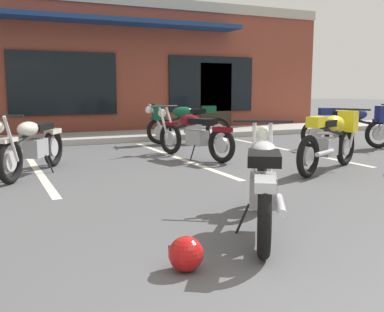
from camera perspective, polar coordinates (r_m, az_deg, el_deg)
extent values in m
plane|color=#515154|center=(5.05, -0.17, -6.59)|extent=(80.00, 80.00, 0.00)
cube|color=#A8A59E|center=(11.69, -14.74, 2.16)|extent=(22.00, 1.80, 0.14)
cube|color=brown|center=(15.80, -17.80, 10.51)|extent=(16.97, 5.94, 3.92)
cube|color=black|center=(12.81, -15.96, 8.84)|extent=(2.90, 0.06, 1.70)
cube|color=black|center=(14.25, 2.54, 9.10)|extent=(2.90, 0.06, 1.70)
cube|color=#33281E|center=(14.32, 3.04, 7.49)|extent=(1.10, 0.06, 2.10)
cube|color=navy|center=(12.53, -15.97, 16.53)|extent=(10.18, 0.90, 0.12)
cube|color=silver|center=(7.98, -19.22, -1.41)|extent=(0.12, 4.80, 0.01)
cube|color=silver|center=(8.62, -1.85, -0.22)|extent=(0.12, 4.80, 0.01)
cube|color=silver|center=(9.91, 12.06, 0.76)|extent=(0.12, 4.80, 0.01)
torus|color=black|center=(3.58, 9.12, -7.81)|extent=(0.43, 0.59, 0.64)
cylinder|color=#B7B7BC|center=(3.58, 9.12, -7.81)|extent=(0.21, 0.27, 0.29)
torus|color=black|center=(4.97, 8.83, -3.14)|extent=(0.43, 0.59, 0.64)
cylinder|color=#B7B7BC|center=(4.97, 8.83, -3.14)|extent=(0.21, 0.27, 0.29)
cylinder|color=silver|center=(5.02, 7.87, 0.69)|extent=(0.21, 0.30, 0.66)
cylinder|color=silver|center=(5.02, 9.92, 0.64)|extent=(0.21, 0.30, 0.66)
cylinder|color=black|center=(5.07, 8.97, 4.38)|extent=(0.57, 0.39, 0.03)
sphere|color=silver|center=(5.16, 8.92, 2.89)|extent=(0.24, 0.24, 0.17)
cube|color=silver|center=(4.96, 8.90, 0.34)|extent=(0.31, 0.38, 0.06)
cube|color=#9E9EA3|center=(4.18, 8.99, -4.29)|extent=(0.42, 0.47, 0.28)
cylinder|color=silver|center=(3.83, 11.17, -6.13)|extent=(0.36, 0.50, 0.07)
cylinder|color=black|center=(4.33, 9.02, -0.60)|extent=(0.56, 0.82, 0.26)
ellipsoid|color=silver|center=(4.33, 9.05, 0.49)|extent=(0.48, 0.54, 0.22)
cube|color=black|center=(3.98, 9.13, -0.24)|extent=(0.52, 0.59, 0.10)
cube|color=silver|center=(3.49, 9.24, -3.49)|extent=(0.33, 0.39, 0.08)
cylinder|color=black|center=(4.17, 6.43, -7.93)|extent=(0.13, 0.09, 0.29)
torus|color=black|center=(11.01, 3.35, 3.36)|extent=(0.65, 0.23, 0.64)
cylinder|color=#B7B7BC|center=(11.01, 3.35, 3.36)|extent=(0.29, 0.12, 0.29)
torus|color=black|center=(10.70, -4.08, 3.20)|extent=(0.65, 0.23, 0.64)
cylinder|color=#B7B7BC|center=(10.70, -4.08, 3.20)|extent=(0.29, 0.12, 0.29)
cylinder|color=silver|center=(10.57, -4.56, 4.86)|extent=(0.33, 0.11, 0.66)
cylinder|color=silver|center=(10.74, -4.70, 4.92)|extent=(0.33, 0.11, 0.66)
cylinder|color=black|center=(10.63, -5.08, 6.61)|extent=(0.17, 0.65, 0.03)
sphere|color=silver|center=(10.62, -5.50, 5.84)|extent=(0.20, 0.20, 0.17)
cube|color=#0F4C2D|center=(10.66, -4.31, 4.79)|extent=(0.38, 0.21, 0.06)
cube|color=#9E9EA3|center=(10.84, 0.10, 3.71)|extent=(0.44, 0.32, 0.28)
cylinder|color=silver|center=(11.07, 1.81, 3.60)|extent=(0.55, 0.18, 0.07)
cylinder|color=black|center=(10.78, -0.94, 4.96)|extent=(0.93, 0.25, 0.26)
ellipsoid|color=#0F4C2D|center=(10.76, -1.15, 5.60)|extent=(0.57, 0.40, 0.26)
cube|color=#0F4C2D|center=(10.66, -4.37, 5.54)|extent=(0.29, 0.32, 0.36)
cube|color=black|center=(10.84, 0.62, 5.73)|extent=(0.44, 0.32, 0.10)
cube|color=#0F4C2D|center=(10.91, 2.16, 5.95)|extent=(0.35, 0.26, 0.16)
cylinder|color=black|center=(10.71, 0.69, 2.26)|extent=(0.05, 0.14, 0.29)
torus|color=black|center=(8.00, -17.21, 1.00)|extent=(0.42, 0.60, 0.64)
cylinder|color=#B7B7BC|center=(8.00, -17.21, 1.00)|extent=(0.20, 0.28, 0.29)
torus|color=black|center=(6.72, -22.11, -0.63)|extent=(0.42, 0.60, 0.64)
cylinder|color=#B7B7BC|center=(6.72, -22.11, -0.63)|extent=(0.20, 0.28, 0.29)
cylinder|color=silver|center=(6.55, -21.99, 1.98)|extent=(0.21, 0.30, 0.66)
cylinder|color=black|center=(6.49, -23.18, 4.70)|extent=(0.58, 0.37, 0.03)
cube|color=beige|center=(6.64, -22.42, 1.87)|extent=(0.31, 0.38, 0.06)
cube|color=#9E9EA3|center=(7.41, -19.21, 0.96)|extent=(0.41, 0.47, 0.28)
cylinder|color=silver|center=(7.81, -18.95, 1.04)|extent=(0.35, 0.51, 0.07)
cylinder|color=black|center=(7.20, -19.99, 2.64)|extent=(0.54, 0.83, 0.26)
ellipsoid|color=beige|center=(7.18, -20.09, 3.26)|extent=(0.47, 0.55, 0.22)
cube|color=black|center=(7.50, -18.87, 3.53)|extent=(0.51, 0.59, 0.10)
cube|color=beige|center=(7.98, -17.24, 3.01)|extent=(0.32, 0.39, 0.08)
cylinder|color=black|center=(7.43, -17.63, -0.97)|extent=(0.13, 0.09, 0.29)
torus|color=black|center=(10.22, 15.34, 2.66)|extent=(0.63, 0.33, 0.64)
cylinder|color=#B7B7BC|center=(10.22, 15.34, 2.66)|extent=(0.29, 0.16, 0.29)
torus|color=black|center=(10.76, 22.64, 2.59)|extent=(0.63, 0.33, 0.64)
cylinder|color=#B7B7BC|center=(10.76, 22.64, 2.59)|extent=(0.29, 0.16, 0.29)
cylinder|color=silver|center=(10.86, 23.01, 4.31)|extent=(0.32, 0.16, 0.66)
cube|color=navy|center=(10.76, 22.92, 4.17)|extent=(0.39, 0.26, 0.06)
cube|color=#9E9EA3|center=(10.43, 18.70, 3.07)|extent=(0.46, 0.37, 0.28)
cylinder|color=silver|center=(10.17, 17.04, 2.79)|extent=(0.54, 0.27, 0.07)
cylinder|color=black|center=(10.49, 19.78, 4.36)|extent=(0.90, 0.41, 0.26)
ellipsoid|color=navy|center=(10.50, 20.01, 5.01)|extent=(0.59, 0.47, 0.26)
cube|color=navy|center=(10.75, 23.01, 4.92)|extent=(0.33, 0.35, 0.36)
cube|color=black|center=(10.37, 18.28, 5.17)|extent=(0.46, 0.37, 0.10)
cube|color=navy|center=(10.26, 16.73, 5.43)|extent=(0.37, 0.30, 0.16)
cylinder|color=black|center=(10.60, 17.92, 1.77)|extent=(0.07, 0.13, 0.29)
torus|color=black|center=(6.88, 14.52, -0.06)|extent=(0.62, 0.36, 0.64)
cylinder|color=#B7B7BC|center=(6.88, 14.52, -0.06)|extent=(0.29, 0.18, 0.29)
torus|color=black|center=(8.19, 18.89, 1.10)|extent=(0.62, 0.36, 0.64)
cylinder|color=#B7B7BC|center=(8.19, 18.89, 1.10)|extent=(0.29, 0.18, 0.29)
cylinder|color=silver|center=(8.29, 18.68, 3.42)|extent=(0.31, 0.18, 0.66)
cylinder|color=silver|center=(8.22, 19.84, 3.32)|extent=(0.31, 0.18, 0.66)
cylinder|color=black|center=(8.31, 19.56, 5.60)|extent=(0.31, 0.61, 0.03)
sphere|color=silver|center=(8.39, 19.71, 4.66)|extent=(0.23, 0.23, 0.17)
cube|color=yellow|center=(8.20, 19.10, 3.21)|extent=(0.39, 0.28, 0.06)
cube|color=#9E9EA3|center=(7.45, 16.68, 1.11)|extent=(0.46, 0.39, 0.28)
cylinder|color=silver|center=(7.06, 16.50, 0.40)|extent=(0.53, 0.30, 0.07)
cylinder|color=black|center=(7.61, 17.36, 3.05)|extent=(0.88, 0.45, 0.26)
ellipsoid|color=yellow|center=(7.63, 17.52, 3.97)|extent=(0.60, 0.49, 0.26)
cube|color=yellow|center=(8.20, 19.17, 4.18)|extent=(0.34, 0.36, 0.36)
cube|color=black|center=(7.32, 16.49, 3.99)|extent=(0.46, 0.39, 0.10)
cube|color=yellow|center=(7.04, 15.52, 4.19)|extent=(0.37, 0.32, 0.16)
cylinder|color=black|center=(7.49, 15.12, -0.79)|extent=(0.08, 0.13, 0.29)
torus|color=black|center=(8.00, 3.76, 1.38)|extent=(0.28, 0.64, 0.64)
cylinder|color=#B7B7BC|center=(8.00, 3.76, 1.38)|extent=(0.14, 0.29, 0.29)
torus|color=black|center=(9.06, -2.76, 2.23)|extent=(0.28, 0.64, 0.64)
cylinder|color=#B7B7BC|center=(9.06, -2.76, 2.23)|extent=(0.14, 0.29, 0.29)
cylinder|color=silver|center=(9.05, -3.62, 4.25)|extent=(0.14, 0.32, 0.66)
cylinder|color=silver|center=(9.17, -2.73, 4.31)|extent=(0.14, 0.32, 0.66)
cylinder|color=black|center=(9.15, -3.51, 6.31)|extent=(0.64, 0.22, 0.03)
sphere|color=silver|center=(9.22, -3.81, 5.45)|extent=(0.21, 0.21, 0.17)
cube|color=maroon|center=(9.07, -2.94, 4.14)|extent=(0.24, 0.39, 0.06)
cube|color=#9E9EA3|center=(8.45, 0.66, 2.33)|extent=(0.35, 0.45, 0.28)
cylinder|color=silver|center=(8.29, 3.11, 1.91)|extent=(0.23, 0.55, 0.07)
cylinder|color=black|center=(8.58, -0.24, 4.03)|extent=(0.33, 0.92, 0.26)
ellipsoid|color=maroon|center=(8.59, -0.33, 4.57)|extent=(0.39, 0.53, 0.22)
cube|color=black|center=(8.32, 1.32, 4.44)|extent=(0.42, 0.58, 0.10)
cube|color=maroon|center=(7.96, 3.88, 3.37)|extent=(0.26, 0.39, 0.08)
cylinder|color=black|center=(8.31, 0.07, 0.42)|extent=(0.14, 0.06, 0.29)
sphere|color=#B71414|center=(3.34, -0.78, -12.32)|extent=(0.26, 0.26, 0.26)
cube|color=black|center=(3.43, -1.50, -11.86)|extent=(0.18, 0.03, 0.09)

